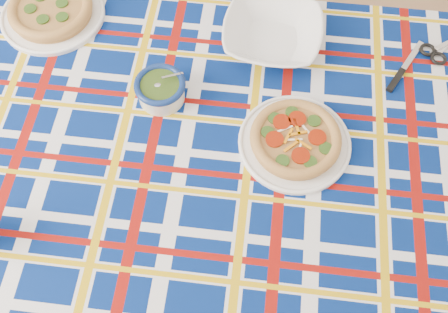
{
  "coord_description": "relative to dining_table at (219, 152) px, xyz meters",
  "views": [
    {
      "loc": [
        0.35,
        -1.06,
        1.8
      ],
      "look_at": [
        0.44,
        -0.51,
        0.75
      ],
      "focal_mm": 40.0,
      "sensor_mm": 36.0,
      "label": 1
    }
  ],
  "objects": [
    {
      "name": "pesto_bowl",
      "position": [
        -0.13,
        0.14,
        0.11
      ],
      "size": [
        0.16,
        0.16,
        0.08
      ],
      "primitive_type": null,
      "rotation": [
        0.0,
        0.0,
        -0.23
      ],
      "color": "#22370F",
      "rests_on": "tablecloth"
    },
    {
      "name": "tablecloth",
      "position": [
        0.0,
        -0.0,
        0.02
      ],
      "size": [
        1.79,
        1.39,
        0.1
      ],
      "primitive_type": null,
      "rotation": [
        0.0,
        0.0,
        -0.27
      ],
      "color": "navy",
      "rests_on": "dining_table"
    },
    {
      "name": "floor",
      "position": [
        -0.43,
        0.44,
        -0.66
      ],
      "size": [
        4.0,
        4.0,
        0.0
      ],
      "primitive_type": "plane",
      "color": "#91694A",
      "rests_on": "ground"
    },
    {
      "name": "table_knife",
      "position": [
        0.56,
        0.17,
        0.08
      ],
      "size": [
        0.17,
        0.17,
        0.01
      ],
      "primitive_type": null,
      "rotation": [
        0.0,
        0.0,
        0.8
      ],
      "color": "silver",
      "rests_on": "tablecloth"
    },
    {
      "name": "main_focaccia_plate",
      "position": [
        0.18,
        -0.05,
        0.1
      ],
      "size": [
        0.35,
        0.35,
        0.06
      ],
      "primitive_type": null,
      "rotation": [
        0.0,
        0.0,
        -0.28
      ],
      "color": "#A4723A",
      "rests_on": "tablecloth"
    },
    {
      "name": "second_focaccia_plate",
      "position": [
        -0.41,
        0.47,
        0.1
      ],
      "size": [
        0.39,
        0.39,
        0.05
      ],
      "primitive_type": null,
      "rotation": [
        0.0,
        0.0,
        -0.37
      ],
      "color": "#A4723A",
      "rests_on": "tablecloth"
    },
    {
      "name": "serving_bowl",
      "position": [
        0.19,
        0.28,
        0.11
      ],
      "size": [
        0.34,
        0.34,
        0.07
      ],
      "primitive_type": "imported",
      "rotation": [
        0.0,
        0.0,
        -0.34
      ],
      "color": "white",
      "rests_on": "tablecloth"
    },
    {
      "name": "dining_table",
      "position": [
        0.0,
        0.0,
        0.0
      ],
      "size": [
        1.75,
        1.35,
        0.73
      ],
      "rotation": [
        0.0,
        0.0,
        -0.27
      ],
      "color": "brown",
      "rests_on": "floor"
    }
  ]
}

